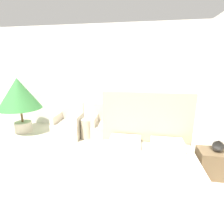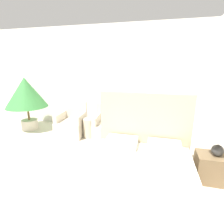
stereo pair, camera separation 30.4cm
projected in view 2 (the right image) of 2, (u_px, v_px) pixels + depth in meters
The scene contains 8 objects.
wall_back at pixel (105, 79), 5.02m from camera, with size 10.00×0.06×2.90m.
bed at pixel (137, 182), 2.44m from camera, with size 1.65×2.17×1.36m.
armchair_near_window_left at pixel (71, 125), 4.68m from camera, with size 0.73×0.70×0.86m.
armchair_near_window_right at pixel (108, 129), 4.43m from camera, with size 0.76×0.73×0.86m.
potted_palm at pixel (26, 94), 4.91m from camera, with size 1.14×1.14×1.51m.
nightstand at pixel (213, 168), 2.82m from camera, with size 0.53×0.40×0.46m.
table_lamp at pixel (220, 138), 2.66m from camera, with size 0.31×0.31×0.47m.
side_table at pixel (89, 128), 4.54m from camera, with size 0.32×0.32×0.50m.
Camera 2 is at (1.48, -0.72, 1.84)m, focal length 28.00 mm.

